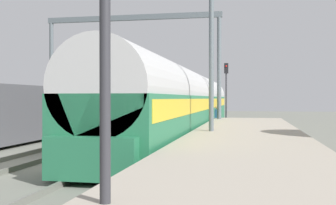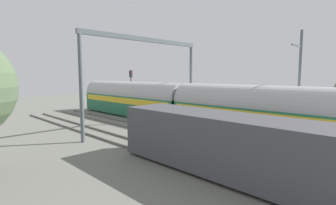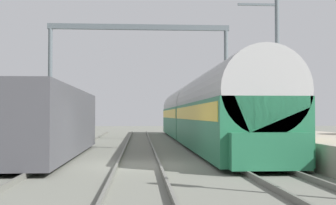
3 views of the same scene
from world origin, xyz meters
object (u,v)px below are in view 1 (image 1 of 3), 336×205
object	(u,v)px
passenger_train	(187,102)
railway_signal_near	(105,24)
catenary_gantry	(132,48)
railway_signal_far	(226,85)
person_crossing	(217,116)

from	to	relation	value
passenger_train	railway_signal_near	bearing A→B (deg)	-84.30
railway_signal_near	catenary_gantry	distance (m)	22.99
railway_signal_far	catenary_gantry	world-z (taller)	catenary_gantry
railway_signal_near	catenary_gantry	xyz separation A→B (m)	(-5.99, 22.06, 2.42)
passenger_train	person_crossing	world-z (taller)	passenger_train
catenary_gantry	railway_signal_far	bearing A→B (deg)	59.81
person_crossing	railway_signal_near	distance (m)	23.39
railway_signal_far	catenary_gantry	bearing A→B (deg)	-120.19
passenger_train	person_crossing	size ratio (longest dim) A/B	18.99
railway_signal_far	catenary_gantry	size ratio (longest dim) A/B	0.44
railway_signal_near	passenger_train	bearing A→B (deg)	95.70
person_crossing	railway_signal_near	xyz separation A→B (m)	(0.34, -23.29, 2.15)
railway_signal_near	catenary_gantry	world-z (taller)	catenary_gantry
person_crossing	railway_signal_near	bearing A→B (deg)	12.97
catenary_gantry	passenger_train	bearing A→B (deg)	-12.02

